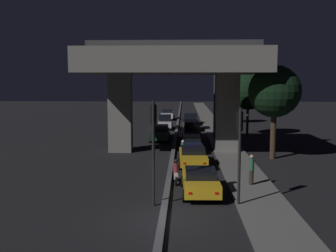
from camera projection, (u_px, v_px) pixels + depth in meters
name	position (u px, v px, depth m)	size (l,w,h in m)	color
ground_plane	(163.00, 221.00, 17.29)	(200.00, 200.00, 0.00)	black
median_divider	(177.00, 127.00, 52.02)	(0.32, 126.00, 0.21)	#4C4C51
sidewalk_right	(218.00, 134.00, 44.87)	(2.63, 126.00, 0.15)	#5B5956
elevated_overpass	(173.00, 67.00, 33.20)	(14.94, 10.52, 9.53)	slate
traffic_light_left_of_median	(153.00, 134.00, 19.05)	(0.30, 0.49, 5.20)	black
traffic_light_right_of_median	(239.00, 139.00, 18.91)	(0.30, 0.49, 4.87)	black
street_lamp	(212.00, 95.00, 41.80)	(1.97, 0.32, 7.85)	#2D2D30
car_taxi_yellow_lead	(200.00, 181.00, 21.25)	(2.11, 4.38, 1.43)	gold
car_taxi_yellow_second	(193.00, 156.00, 28.62)	(2.16, 4.84, 1.36)	gold
car_dark_blue_third	(191.00, 143.00, 34.33)	(1.86, 4.40, 1.42)	#141938
car_dark_green_fourth	(191.00, 130.00, 40.90)	(2.04, 4.26, 2.01)	black
car_silver_fifth	(191.00, 122.00, 49.07)	(2.05, 3.98, 2.00)	gray
car_taxi_yellow_sixth	(191.00, 119.00, 55.69)	(1.97, 4.25, 1.51)	gold
car_dark_green_lead_oncoming	(160.00, 133.00, 40.36)	(2.04, 4.62, 1.61)	black
car_white_second_oncoming	(165.00, 122.00, 49.97)	(1.86, 4.03, 1.79)	silver
car_white_third_oncoming	(168.00, 115.00, 62.14)	(2.12, 4.01, 1.58)	silver
motorcycle_white_filtering_near	(176.00, 173.00, 23.61)	(0.33, 1.74, 1.45)	black
motorcycle_red_filtering_mid	(183.00, 150.00, 31.55)	(0.32, 1.93, 1.40)	black
motorcycle_black_filtering_far	(181.00, 137.00, 38.72)	(0.33, 1.92, 1.43)	black
pedestrian_on_sidewalk	(251.00, 169.00, 22.64)	(0.31, 0.31, 1.76)	#2D261E
roadside_tree_kerbside_near	(274.00, 92.00, 30.51)	(4.08, 4.08, 7.36)	#38281C
roadside_tree_kerbside_mid	(248.00, 91.00, 43.70)	(4.17, 4.17, 7.06)	#2D2116
roadside_tree_kerbside_far	(230.00, 93.00, 56.23)	(3.33, 3.33, 6.12)	#38281C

